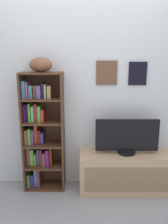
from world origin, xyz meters
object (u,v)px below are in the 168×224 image
object	(u,v)px
bookshelf	(40,132)
football	(41,65)
tv_stand	(125,172)
television	(127,137)

from	to	relation	value
bookshelf	football	size ratio (longest dim) A/B	5.46
bookshelf	tv_stand	distance (m)	1.18
bookshelf	tv_stand	size ratio (longest dim) A/B	1.29
football	television	bearing A→B (deg)	-3.92
football	tv_stand	xyz separation A→B (m)	(1.03, -0.07, -1.32)
football	tv_stand	bearing A→B (deg)	-3.98
bookshelf	football	bearing A→B (deg)	-33.78
tv_stand	bookshelf	bearing A→B (deg)	174.52
football	tv_stand	size ratio (longest dim) A/B	0.24
bookshelf	football	distance (m)	0.83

